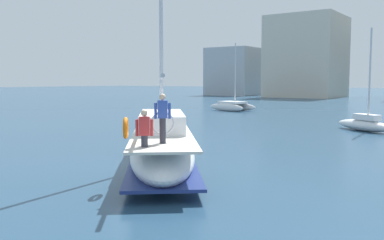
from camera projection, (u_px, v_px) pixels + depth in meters
The scene contains 4 objects.
ground_plane at pixel (152, 164), 17.65m from camera, with size 400.00×400.00×0.00m, color navy.
main_sailboat at pixel (162, 147), 16.37m from camera, with size 7.98×8.92×11.92m.
moored_sloop_near at pixel (233, 105), 48.65m from camera, with size 5.84×3.94×7.68m.
moored_cutter_left at pixel (364, 123), 29.09m from camera, with size 4.63×3.46×6.98m.
Camera 1 is at (11.40, -13.26, 3.46)m, focal length 39.55 mm.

